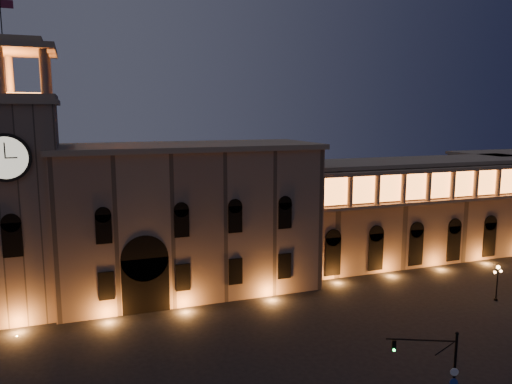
% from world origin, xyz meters
% --- Properties ---
extents(ground, '(160.00, 160.00, 0.00)m').
position_xyz_m(ground, '(0.00, 0.00, 0.00)').
color(ground, black).
rests_on(ground, ground).
extents(government_building, '(30.80, 12.80, 17.60)m').
position_xyz_m(government_building, '(-2.08, 21.93, 8.77)').
color(government_building, '#7E6452').
rests_on(government_building, ground).
extents(clock_tower, '(9.80, 9.80, 32.40)m').
position_xyz_m(clock_tower, '(-20.50, 20.98, 12.50)').
color(clock_tower, '#7E6452').
rests_on(clock_tower, ground).
extents(colonnade_wing, '(40.60, 11.50, 14.50)m').
position_xyz_m(colonnade_wing, '(32.00, 23.92, 7.33)').
color(colonnade_wing, '#795F4D').
rests_on(colonnade_wing, ground).
extents(traffic_light, '(4.52, 2.26, 6.74)m').
position_xyz_m(traffic_light, '(8.32, -10.47, 3.54)').
color(traffic_light, black).
rests_on(traffic_light, ground).
extents(street_lamp_near, '(1.44, 0.42, 4.16)m').
position_xyz_m(street_lamp_near, '(30.00, 5.99, 2.48)').
color(street_lamp_near, black).
rests_on(street_lamp_near, ground).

